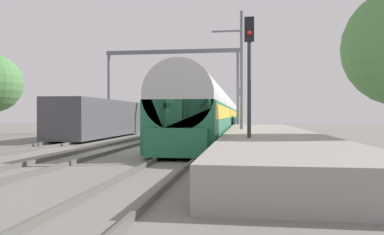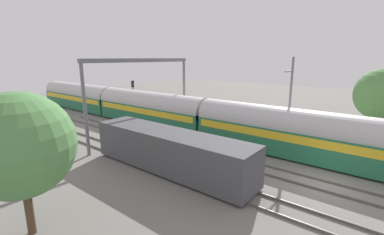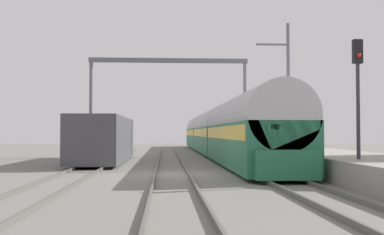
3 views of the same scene
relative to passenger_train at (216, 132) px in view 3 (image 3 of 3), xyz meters
name	(u,v)px [view 3 (image 3 of 3)]	position (x,y,z in m)	size (l,w,h in m)	color
ground	(172,175)	(-4.16, -20.14, -1.97)	(120.00, 120.00, 0.00)	slate
track_far_west	(78,173)	(-8.32, -20.14, -1.89)	(1.52, 60.00, 0.16)	#575650
track_west	(172,173)	(-4.16, -20.14, -1.89)	(1.52, 60.00, 0.16)	#575650
track_east	(263,172)	(0.00, -20.14, -1.89)	(1.52, 60.00, 0.16)	#575650
platform	(330,161)	(3.82, -18.14, -1.52)	(4.40, 28.00, 0.90)	gray
passenger_train	(216,132)	(0.00, 0.00, 0.00)	(2.93, 49.20, 3.82)	#236B47
freight_car	(105,139)	(-8.32, -10.95, -0.50)	(2.80, 13.00, 2.70)	#47474C
person_crossing	(243,144)	(1.59, -5.13, -0.94)	(0.43, 0.46, 1.73)	black
railway_signal_near	(358,92)	(2.73, -24.36, 1.44)	(0.36, 0.30, 5.38)	#2D2D33
railway_signal_far	(229,120)	(1.92, 5.43, 1.15)	(0.36, 0.30, 4.87)	#2D2D33
catenary_gantry	(169,86)	(-4.16, -3.61, 3.67)	(12.72, 0.28, 7.86)	slate
catenary_pole_east_mid	(288,92)	(2.35, -15.62, 2.18)	(1.90, 0.20, 8.00)	slate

